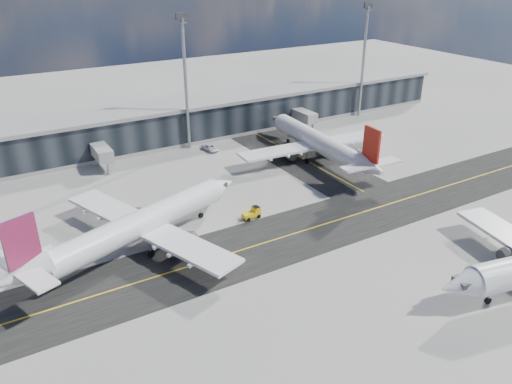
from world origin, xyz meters
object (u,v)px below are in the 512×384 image
baggage_tug (253,213)px  airliner_redtail (319,143)px  service_van (210,148)px  airliner_af (137,226)px

baggage_tug → airliner_redtail: bearing=117.1°
airliner_redtail → service_van: bearing=139.1°
airliner_redtail → baggage_tug: airliner_redtail is taller
baggage_tug → service_van: size_ratio=0.67×
airliner_af → service_van: (27.08, 32.02, -3.28)m
airliner_af → baggage_tug: bearing=69.8°
airliner_af → baggage_tug: 19.47m
airliner_redtail → service_van: (-17.10, 17.05, -3.29)m
airliner_af → baggage_tug: size_ratio=12.48×
airliner_af → airliner_redtail: (44.18, 14.97, 0.01)m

